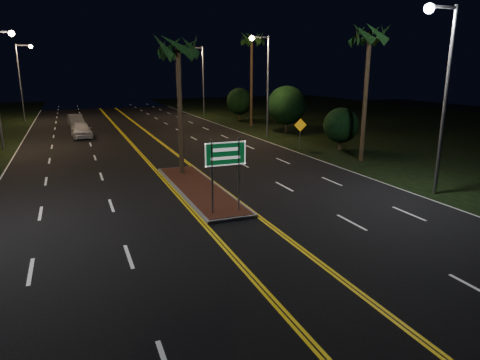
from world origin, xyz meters
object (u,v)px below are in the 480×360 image
highway_sign (225,161)px  streetlight_right_mid (264,75)px  streetlight_right_far (200,73)px  shrub_far (240,101)px  shrub_near (341,125)px  car_near (81,128)px  palm_right_near (370,36)px  streetlight_right_near (442,80)px  warning_sign (300,129)px  car_far (76,120)px  shrub_mid (287,105)px  palm_right_far (252,40)px  streetlight_left_far (23,74)px  palm_median (178,48)px  median_island (199,189)px

highway_sign → streetlight_right_mid: size_ratio=0.36×
streetlight_right_far → shrub_far: bearing=-62.0°
streetlight_right_mid → shrub_near: streetlight_right_mid is taller
car_near → shrub_near: bearing=-40.4°
palm_right_near → shrub_near: (1.00, 4.00, -6.27)m
streetlight_right_near → warning_sign: size_ratio=3.70×
car_far → shrub_mid: bearing=-39.0°
car_far → car_near: bearing=-93.3°
streetlight_right_far → warning_sign: bearing=-89.6°
streetlight_right_far → highway_sign: bearing=-105.1°
warning_sign → shrub_near: bearing=-22.9°
shrub_far → car_far: 19.22m
palm_right_far → shrub_near: palm_right_far is taller
streetlight_left_far → palm_median: streetlight_left_far is taller
highway_sign → streetlight_right_near: (10.61, -0.80, 3.25)m
highway_sign → streetlight_right_near: 11.13m
shrub_mid → shrub_far: shrub_mid is taller
highway_sign → shrub_near: (13.50, 11.20, -0.46)m
warning_sign → car_far: bearing=133.8°
streetlight_left_far → streetlight_right_far: (21.23, -2.00, 0.00)m
median_island → warning_sign: (10.80, 8.53, 1.49)m
streetlight_right_far → palm_median: bearing=-108.6°
streetlight_right_near → palm_right_far: 28.30m
streetlight_right_far → car_near: bearing=-138.7°
palm_median → car_far: palm_median is taller
palm_median → streetlight_right_near: bearing=-38.7°
palm_right_far → shrub_mid: size_ratio=2.23×
streetlight_right_near → car_far: size_ratio=1.92×
palm_right_near → shrub_near: palm_right_near is taller
streetlight_right_mid → shrub_far: bearing=77.2°
streetlight_right_near → palm_median: size_ratio=1.08×
car_near → warning_sign: (15.83, -12.74, 0.73)m
streetlight_right_mid → car_near: bearing=158.2°
palm_median → car_near: 19.56m
palm_median → warning_sign: (10.80, 5.03, -5.70)m
palm_median → highway_sign: bearing=-90.0°
median_island → warning_sign: warning_sign is taller
median_island → shrub_far: shrub_far is taller
highway_sign → car_far: size_ratio=0.68×
median_island → car_far: (-5.34, 29.86, 0.70)m
streetlight_right_mid → highway_sign: bearing=-118.9°
highway_sign → shrub_far: (13.80, 33.20, -0.07)m
streetlight_right_far → shrub_far: 7.56m
palm_right_near → warning_sign: (-1.70, 5.53, -6.64)m
car_near → shrub_mid: bearing=-15.4°
streetlight_right_mid → shrub_mid: streetlight_right_mid is taller
streetlight_right_mid → streetlight_right_near: bearing=-90.0°
palm_right_near → streetlight_right_mid: bearing=98.9°
palm_right_near → warning_sign: bearing=107.1°
median_island → streetlight_right_far: (10.61, 35.00, 5.57)m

